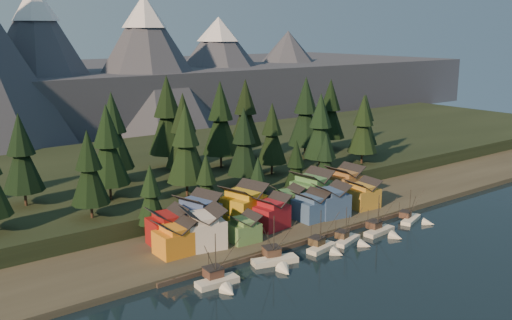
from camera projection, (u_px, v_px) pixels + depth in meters
ground at (349, 264)px, 127.03m from camera, size 500.00×500.00×0.00m
shore_strip at (244, 215)px, 157.90m from camera, size 400.00×50.00×1.50m
hillside at (158, 172)px, 196.19m from camera, size 420.00×100.00×6.00m
dock at (300, 240)px, 139.72m from camera, size 80.00×4.00×1.00m
mountain_ridge at (32, 80)px, 284.44m from camera, size 560.00×190.00×90.00m
boat_0 at (220, 275)px, 115.13m from camera, size 9.41×10.14×12.12m
boat_2 at (277, 255)px, 125.62m from camera, size 11.13×11.62×12.19m
boat_3 at (325, 243)px, 133.60m from camera, size 8.90×9.45×10.89m
boat_4 at (351, 236)px, 138.60m from camera, size 9.25×9.65×10.01m
boat_5 at (383, 227)px, 144.53m from camera, size 9.95×10.66×11.18m
boat_6 at (415, 216)px, 153.97m from camera, size 9.43×9.79×9.96m
house_front_0 at (174, 237)px, 127.69m from camera, size 7.92×7.49×7.88m
house_front_1 at (203, 226)px, 131.79m from camera, size 10.78×10.50×9.47m
house_front_2 at (243, 227)px, 135.79m from camera, size 7.27×7.32×6.66m
house_front_3 at (270, 211)px, 144.72m from camera, size 9.39×9.06×8.52m
house_front_4 at (310, 205)px, 151.06m from camera, size 7.49×8.09×7.65m
house_front_5 at (331, 199)px, 153.82m from camera, size 9.52×8.88×8.86m
house_front_6 at (363, 193)px, 161.43m from camera, size 8.55×8.14×8.01m
house_back_0 at (167, 225)px, 133.37m from camera, size 8.68×8.38×8.87m
house_back_1 at (198, 213)px, 140.82m from camera, size 10.92×11.00×10.02m
house_back_2 at (244, 204)px, 146.89m from camera, size 11.87×11.26×10.66m
house_back_3 at (287, 200)px, 155.72m from camera, size 8.64×7.99×7.65m
house_back_4 at (312, 188)px, 161.84m from camera, size 10.57×10.23×10.45m
house_back_5 at (344, 181)px, 169.99m from camera, size 8.93×9.03×9.87m
tree_hill_1 at (22, 156)px, 145.97m from camera, size 10.50×10.50×24.46m
tree_hill_2 at (89, 170)px, 136.66m from camera, size 9.39×9.39×21.88m
tree_hill_3 at (108, 148)px, 151.35m from camera, size 11.20×11.20×26.10m
tree_hill_4 at (113, 134)px, 167.54m from camera, size 11.78×11.78×27.45m
tree_hill_5 at (186, 146)px, 154.26m from camera, size 11.02×11.02×25.66m
tree_hill_6 at (183, 133)px, 170.48m from camera, size 11.50×11.50×26.79m
tree_hill_7 at (244, 144)px, 163.59m from camera, size 10.08×10.08×23.48m
tree_hill_8 at (220, 121)px, 186.27m from camera, size 12.38×12.38×28.85m
tree_hill_9 at (272, 135)px, 178.53m from camera, size 9.81×9.81×22.85m
tree_hill_10 at (245, 115)px, 202.00m from camera, size 12.06×12.06×28.08m
tree_hill_11 at (320, 128)px, 183.79m from camera, size 10.83×10.83×25.24m
tree_hill_12 at (306, 114)px, 200.46m from camera, size 12.44×12.44×28.99m
tree_hill_13 at (363, 126)px, 193.05m from camera, size 10.15×10.15×23.65m
tree_hill_14 at (330, 111)px, 215.98m from camera, size 11.56×11.56×26.94m
tree_hill_15 at (168, 118)px, 185.54m from camera, size 13.20×13.20×30.76m
tree_hill_17 at (365, 121)px, 208.06m from camera, size 9.51×9.51×22.15m
tree_shore_0 at (151, 196)px, 139.04m from camera, size 7.65×7.65×17.81m
tree_shore_1 at (206, 184)px, 148.39m from camera, size 7.92×7.92×18.46m
tree_shore_2 at (258, 181)px, 158.83m from camera, size 6.49×6.49×15.11m
tree_shore_3 at (296, 167)px, 166.68m from camera, size 7.88×7.88×18.36m
tree_shore_4 at (326, 161)px, 173.70m from camera, size 8.07×8.07×18.81m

